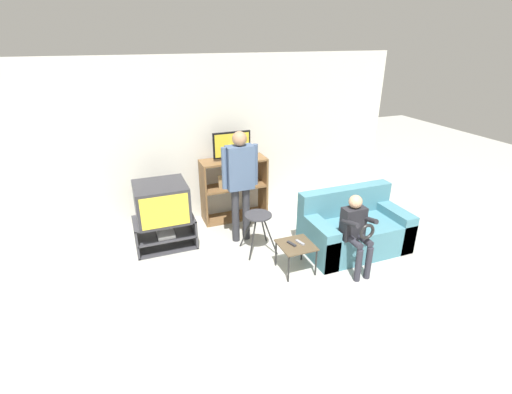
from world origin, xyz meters
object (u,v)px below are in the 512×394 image
folding_stool (258,220)px  person_seated_child (356,228)px  tv_stand (165,233)px  remote_control_white (300,242)px  person_standing_adult (240,177)px  media_shelf (234,189)px  snack_table (296,248)px  couch (353,230)px  remote_control_black (292,244)px  television_flat (232,147)px  television_main (161,202)px

folding_stool → person_seated_child: 1.33m
tv_stand → folding_stool: size_ratio=1.47×
tv_stand → folding_stool: bearing=-26.2°
remote_control_white → person_standing_adult: bearing=98.0°
media_shelf → snack_table: (0.26, -1.76, -0.18)m
couch → media_shelf: bearing=130.0°
folding_stool → person_standing_adult: size_ratio=0.35×
person_seated_child → media_shelf: bearing=115.6°
remote_control_white → remote_control_black: bearing=159.1°
television_flat → remote_control_black: (0.23, -1.72, -0.84)m
television_flat → media_shelf: bearing=30.1°
television_flat → tv_stand: bearing=-157.0°
television_main → remote_control_black: (1.44, -1.22, -0.31)m
tv_stand → couch: couch is taller
couch → person_standing_adult: 1.79m
tv_stand → television_flat: 1.66m
snack_table → remote_control_white: remote_control_white is taller
tv_stand → snack_table: size_ratio=1.95×
couch → person_standing_adult: bearing=150.5°
remote_control_black → person_standing_adult: (-0.34, 1.00, 0.61)m
snack_table → remote_control_black: (-0.06, 0.02, 0.06)m
television_flat → snack_table: bearing=-80.8°
folding_stool → snack_table: 0.70m
remote_control_white → couch: size_ratio=0.10×
tv_stand → remote_control_black: bearing=-40.2°
tv_stand → person_standing_adult: bearing=-11.0°
folding_stool → couch: couch is taller
remote_control_white → person_standing_adult: size_ratio=0.09×
tv_stand → person_seated_child: bearing=-34.2°
media_shelf → person_standing_adult: 0.89m
television_main → snack_table: television_main is taller
tv_stand → person_seated_child: (2.19, -1.49, 0.40)m
tv_stand → remote_control_white: bearing=-38.3°
person_seated_child → person_standing_adult: bearing=130.7°
snack_table → folding_stool: bearing=113.3°
media_shelf → remote_control_white: size_ratio=7.39×
media_shelf → person_seated_child: person_seated_child is taller
media_shelf → remote_control_white: (0.32, -1.74, -0.13)m
remote_control_white → television_main: bearing=125.4°
television_flat → couch: 2.23m
television_main → folding_stool: television_main is taller
remote_control_white → tv_stand: bearing=125.4°
television_flat → couch: television_flat is taller
couch → person_seated_child: size_ratio=1.40×
remote_control_white → person_standing_adult: person_standing_adult is taller
television_main → tv_stand: bearing=-52.2°
remote_control_black → remote_control_white: size_ratio=1.00×
remote_control_black → folding_stool: bearing=92.0°
television_flat → person_standing_adult: person_standing_adult is taller
television_main → remote_control_white: size_ratio=4.94×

